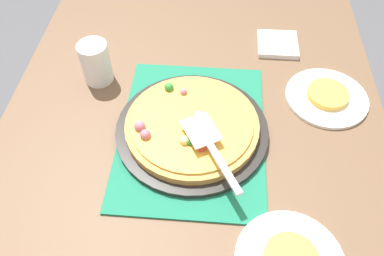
{
  "coord_description": "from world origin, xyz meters",
  "views": [
    {
      "loc": [
        0.6,
        0.05,
        1.52
      ],
      "look_at": [
        0.0,
        0.0,
        0.77
      ],
      "focal_mm": 36.27,
      "sensor_mm": 36.0,
      "label": 1
    }
  ],
  "objects": [
    {
      "name": "plate_far_right",
      "position": [
        -0.15,
        0.35,
        0.76
      ],
      "size": [
        0.22,
        0.22,
        0.01
      ],
      "primitive_type": "cylinder",
      "color": "white",
      "rests_on": "dining_table"
    },
    {
      "name": "dining_table",
      "position": [
        0.0,
        0.0,
        0.64
      ],
      "size": [
        1.4,
        1.0,
        0.75
      ],
      "color": "brown",
      "rests_on": "ground_plane"
    },
    {
      "name": "pizza",
      "position": [
        0.0,
        -0.0,
        0.78
      ],
      "size": [
        0.33,
        0.33,
        0.05
      ],
      "color": "#B78442",
      "rests_on": "pizza_pan"
    },
    {
      "name": "placemat",
      "position": [
        0.0,
        0.0,
        0.75
      ],
      "size": [
        0.48,
        0.36,
        0.01
      ],
      "primitive_type": "cube",
      "color": "#196B4C",
      "rests_on": "dining_table"
    },
    {
      "name": "served_slice_right",
      "position": [
        -0.15,
        0.35,
        0.77
      ],
      "size": [
        0.11,
        0.11,
        0.02
      ],
      "primitive_type": "cylinder",
      "color": "gold",
      "rests_on": "plate_far_right"
    },
    {
      "name": "pizza_pan",
      "position": [
        0.0,
        0.0,
        0.76
      ],
      "size": [
        0.38,
        0.38,
        0.01
      ],
      "primitive_type": "cylinder",
      "color": "black",
      "rests_on": "placemat"
    },
    {
      "name": "cup_near",
      "position": [
        -0.18,
        -0.28,
        0.81
      ],
      "size": [
        0.08,
        0.08,
        0.12
      ],
      "primitive_type": "cylinder",
      "color": "white",
      "rests_on": "dining_table"
    },
    {
      "name": "napkin_stack",
      "position": [
        -0.36,
        0.23,
        0.76
      ],
      "size": [
        0.12,
        0.12,
        0.02
      ],
      "primitive_type": "cube",
      "color": "white",
      "rests_on": "dining_table"
    },
    {
      "name": "pizza_server",
      "position": [
        0.09,
        0.05,
        0.82
      ],
      "size": [
        0.22,
        0.15,
        0.01
      ],
      "color": "silver",
      "rests_on": "pizza"
    },
    {
      "name": "ground_plane",
      "position": [
        0.0,
        0.0,
        0.0
      ],
      "size": [
        8.0,
        8.0,
        0.0
      ],
      "primitive_type": "plane",
      "color": "#4C4C51"
    }
  ]
}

